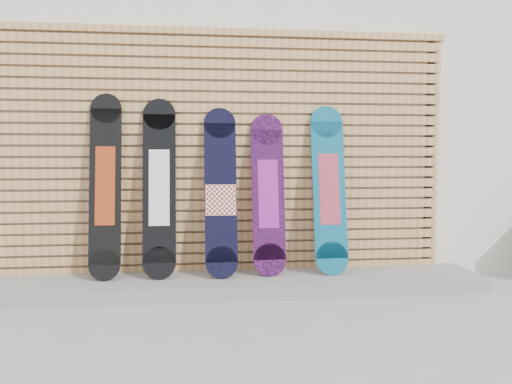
{
  "coord_description": "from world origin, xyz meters",
  "views": [
    {
      "loc": [
        -0.31,
        -3.56,
        1.17
      ],
      "look_at": [
        0.18,
        0.75,
        0.85
      ],
      "focal_mm": 35.0,
      "sensor_mm": 36.0,
      "label": 1
    }
  ],
  "objects_px": {
    "snowboard_1": "(159,188)",
    "snowboard_2": "(221,193)",
    "snowboard_0": "(105,186)",
    "snowboard_3": "(268,194)",
    "snowboard_4": "(329,189)"
  },
  "relations": [
    {
      "from": "snowboard_1",
      "to": "snowboard_4",
      "type": "height_order",
      "value": "snowboard_1"
    },
    {
      "from": "snowboard_0",
      "to": "snowboard_1",
      "type": "height_order",
      "value": "snowboard_0"
    },
    {
      "from": "snowboard_1",
      "to": "snowboard_2",
      "type": "bearing_deg",
      "value": -2.05
    },
    {
      "from": "snowboard_0",
      "to": "snowboard_4",
      "type": "height_order",
      "value": "snowboard_0"
    },
    {
      "from": "snowboard_3",
      "to": "snowboard_1",
      "type": "bearing_deg",
      "value": -179.85
    },
    {
      "from": "snowboard_4",
      "to": "snowboard_2",
      "type": "bearing_deg",
      "value": -179.35
    },
    {
      "from": "snowboard_0",
      "to": "snowboard_3",
      "type": "bearing_deg",
      "value": -0.03
    },
    {
      "from": "snowboard_0",
      "to": "snowboard_2",
      "type": "relative_size",
      "value": 1.08
    },
    {
      "from": "snowboard_2",
      "to": "snowboard_3",
      "type": "distance_m",
      "value": 0.42
    },
    {
      "from": "snowboard_1",
      "to": "snowboard_4",
      "type": "distance_m",
      "value": 1.5
    },
    {
      "from": "snowboard_2",
      "to": "snowboard_0",
      "type": "bearing_deg",
      "value": 178.71
    },
    {
      "from": "snowboard_2",
      "to": "snowboard_3",
      "type": "bearing_deg",
      "value": 2.9
    },
    {
      "from": "snowboard_3",
      "to": "snowboard_0",
      "type": "bearing_deg",
      "value": 179.97
    },
    {
      "from": "snowboard_0",
      "to": "snowboard_1",
      "type": "distance_m",
      "value": 0.45
    },
    {
      "from": "snowboard_2",
      "to": "snowboard_4",
      "type": "xyz_separation_m",
      "value": [
        0.97,
        0.01,
        0.02
      ]
    }
  ]
}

